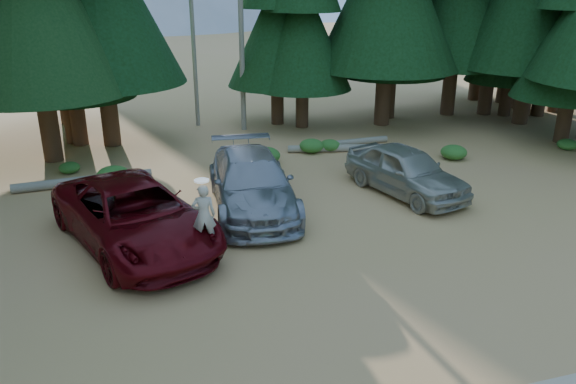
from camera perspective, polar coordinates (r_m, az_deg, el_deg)
name	(u,v)px	position (r m, az deg, el deg)	size (l,w,h in m)	color
ground	(337,274)	(14.02, 4.98, -8.27)	(160.00, 160.00, 0.00)	tan
forest_belt_north	(226,128)	(27.62, -6.34, 6.45)	(36.00, 7.00, 22.00)	black
snag_back	(192,20)	(27.64, -9.72, 16.82)	(0.20, 0.20, 10.00)	gray
red_pickup	(134,215)	(15.58, -15.34, -2.31)	(2.90, 6.29, 1.75)	#5A070D
silver_minivan_center	(252,183)	(17.48, -3.70, 0.92)	(2.42, 5.94, 1.72)	#999BA0
silver_minivan_right	(406,171)	(19.15, 11.89, 2.14)	(1.91, 4.76, 1.62)	#ADAA9A
frisbee_player	(204,215)	(13.79, -8.55, -2.30)	(0.62, 0.46, 1.69)	beige
log_left	(84,181)	(20.96, -20.04, 1.07)	(0.33, 0.33, 4.68)	gray
log_mid	(352,142)	(24.69, 6.48, 5.05)	(0.28, 0.28, 3.39)	gray
log_right	(344,148)	(23.74, 5.72, 4.46)	(0.30, 0.30, 4.72)	gray
shrub_far_left	(113,175)	(20.70, -17.33, 1.62)	(1.18, 1.18, 0.65)	#1E6623
shrub_left	(69,168)	(22.47, -21.32, 2.31)	(0.76, 0.76, 0.42)	#1E6623
shrub_center_left	(265,156)	(22.03, -2.31, 3.72)	(1.17, 1.17, 0.64)	#1E6623
shrub_center_right	(312,146)	(23.51, 2.41, 4.71)	(1.02, 1.02, 0.56)	#1E6623
shrub_right	(330,145)	(23.79, 4.28, 4.76)	(0.86, 0.86, 0.47)	#1E6623
shrub_far_right	(454,152)	(23.55, 16.49, 3.90)	(1.04, 1.04, 0.57)	#1E6623
shrub_edge_east	(567,144)	(26.65, 26.52, 4.35)	(0.84, 0.84, 0.46)	#1E6623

